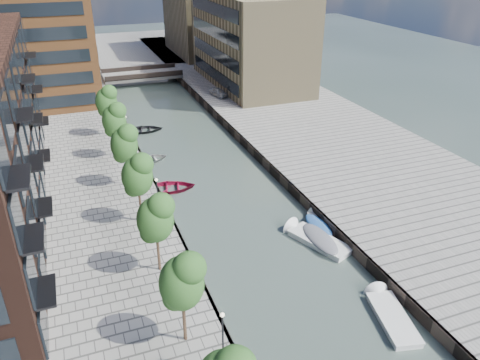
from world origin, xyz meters
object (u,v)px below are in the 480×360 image
motorboat_2 (388,313)px  motorboat_3 (318,225)px  tree_6 (106,100)px  tree_3 (137,174)px  tree_4 (124,142)px  sloop_2 (170,190)px  sloop_3 (149,161)px  car (219,92)px  tree_5 (114,119)px  sloop_4 (144,132)px  bridge (142,75)px  tree_2 (155,217)px  motorboat_4 (314,239)px  tree_1 (181,280)px

motorboat_2 → motorboat_3: size_ratio=1.14×
tree_6 → tree_3: bearing=-90.0°
tree_4 → motorboat_2: size_ratio=1.08×
sloop_2 → tree_6: bearing=24.5°
tree_6 → sloop_3: 9.49m
tree_6 → motorboat_2: (13.08, -36.64, -5.21)m
motorboat_2 → car: size_ratio=1.52×
tree_3 → tree_5: (0.00, 14.00, 0.00)m
sloop_3 → sloop_4: (1.17, 9.40, 0.00)m
tree_4 → motorboat_2: bearing=-60.0°
tree_3 → sloop_3: (3.17, 13.80, -5.31)m
bridge → tree_2: 54.81m
tree_6 → motorboat_3: (14.03, -25.69, -5.12)m
tree_5 → sloop_2: 10.09m
bridge → motorboat_4: size_ratio=2.15×
tree_3 → motorboat_4: tree_3 is taller
bridge → car: 17.80m
sloop_2 → sloop_3: (-0.61, 7.51, 0.00)m
sloop_4 → motorboat_3: 29.54m
tree_3 → motorboat_2: tree_3 is taller
motorboat_4 → tree_5: bearing=121.7°
sloop_4 → motorboat_3: bearing=-153.0°
tree_1 → motorboat_4: tree_1 is taller
tree_4 → tree_6: same height
tree_2 → car: (17.29, 38.52, -3.69)m
tree_3 → tree_4: size_ratio=1.00×
tree_3 → car: 36.14m
sloop_2 → motorboat_2: (9.30, -21.93, 0.10)m
tree_6 → sloop_4: bearing=27.0°
tree_5 → sloop_4: (4.34, 9.21, -5.31)m
bridge → tree_5: tree_5 is taller
bridge → motorboat_3: size_ratio=2.69×
bridge → motorboat_4: bearing=-85.5°
tree_5 → tree_6: bearing=90.0°
tree_3 → sloop_3: tree_3 is taller
sloop_3 → tree_3: bearing=158.7°
tree_6 → sloop_4: (4.34, 2.21, -5.31)m
tree_1 → sloop_3: size_ratio=1.38×
tree_1 → tree_5: bearing=90.0°
motorboat_4 → motorboat_3: bearing=53.5°
tree_1 → motorboat_4: (12.67, 7.47, -5.07)m
bridge → motorboat_3: bridge is taller
tree_2 → motorboat_3: size_ratio=1.23×
tree_5 → sloop_4: size_ratio=1.23×
tree_4 → tree_5: 7.00m
tree_1 → motorboat_3: bearing=33.5°
motorboat_4 → sloop_3: bearing=115.0°
motorboat_2 → tree_6: bearing=109.6°
bridge → sloop_2: 41.00m
tree_1 → tree_5: (0.00, 28.00, 0.00)m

